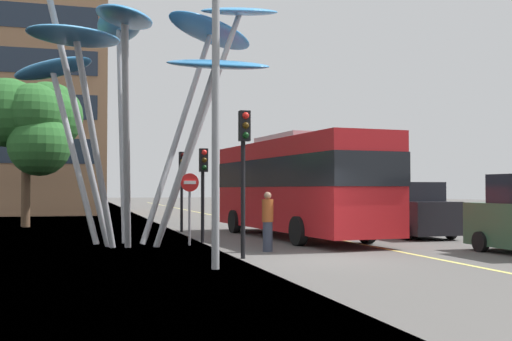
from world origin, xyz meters
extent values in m
cube|color=#54514F|center=(0.00, 0.00, -0.05)|extent=(120.00, 240.00, 0.10)
cube|color=#E0D666|center=(2.92, 0.00, 0.00)|extent=(0.16, 144.00, 0.01)
cube|color=red|center=(1.71, 7.06, 1.99)|extent=(3.51, 11.12, 3.27)
cube|color=black|center=(1.71, 7.06, 2.44)|extent=(3.55, 11.24, 1.05)
cube|color=yellow|center=(1.23, 12.45, 3.32)|extent=(1.41, 0.22, 0.36)
cube|color=#B2B2B7|center=(1.71, 7.06, 3.74)|extent=(2.25, 3.98, 0.24)
cylinder|color=black|center=(2.68, 10.55, 0.48)|extent=(0.36, 0.98, 0.96)
cylinder|color=black|center=(0.13, 10.32, 0.48)|extent=(0.36, 0.98, 0.96)
cylinder|color=black|center=(3.24, 4.17, 0.48)|extent=(0.36, 0.98, 0.96)
cylinder|color=black|center=(0.70, 3.95, 0.48)|extent=(0.36, 0.98, 0.96)
cylinder|color=#9EA0A5|center=(-2.14, 6.04, 4.11)|extent=(3.25, 0.95, 8.29)
ellipsoid|color=#4299E0|center=(-0.63, 6.40, 8.22)|extent=(3.33, 2.19, 0.90)
cylinder|color=#9EA0A5|center=(-2.77, 6.72, 3.87)|extent=(2.95, 2.13, 7.82)
ellipsoid|color=#388EDB|center=(-1.43, 7.65, 7.74)|extent=(4.26, 3.66, 1.15)
cylinder|color=#9EA0A5|center=(-4.72, 7.23, 3.92)|extent=(0.35, 2.04, 7.89)
ellipsoid|color=#4CA3E5|center=(-4.79, 8.15, 7.84)|extent=(1.87, 4.23, 0.81)
cylinder|color=#9EA0A5|center=(-6.33, 6.83, 3.00)|extent=(1.78, 1.45, 6.06)
ellipsoid|color=#4299E0|center=(-7.09, 7.41, 6.00)|extent=(3.23, 2.91, 0.97)
cylinder|color=#9EA0A5|center=(-6.25, 5.13, 4.24)|extent=(2.24, 0.64, 8.53)
cylinder|color=#9EA0A5|center=(-5.70, 4.36, 3.16)|extent=(1.43, 1.42, 6.37)
ellipsoid|color=#4CA3E5|center=(-6.28, 3.79, 6.32)|extent=(3.57, 3.54, 0.68)
cylinder|color=#9EA0A5|center=(-4.83, 3.43, 3.25)|extent=(0.55, 2.99, 6.59)
ellipsoid|color=#388EDB|center=(-4.99, 2.04, 6.51)|extent=(2.00, 4.01, 1.07)
cylinder|color=#9EA0A5|center=(-2.96, 4.11, 2.83)|extent=(1.92, 1.64, 5.73)
ellipsoid|color=#388EDB|center=(-2.13, 3.43, 5.66)|extent=(3.70, 3.46, 0.98)
cylinder|color=black|center=(-1.96, 0.83, 1.95)|extent=(0.12, 0.12, 3.90)
cube|color=black|center=(-1.96, 0.69, 3.50)|extent=(0.28, 0.24, 0.80)
sphere|color=red|center=(-1.96, 0.56, 3.76)|extent=(0.18, 0.18, 0.18)
sphere|color=#3A2707|center=(-1.96, 0.56, 3.50)|extent=(0.18, 0.18, 0.18)
sphere|color=black|center=(-1.96, 0.56, 3.24)|extent=(0.18, 0.18, 0.18)
cylinder|color=black|center=(-2.05, 6.01, 1.61)|extent=(0.12, 0.12, 3.23)
cube|color=black|center=(-2.05, 5.87, 2.83)|extent=(0.28, 0.24, 0.80)
sphere|color=red|center=(-2.05, 5.74, 3.09)|extent=(0.18, 0.18, 0.18)
sphere|color=#3A2707|center=(-2.05, 5.74, 2.83)|extent=(0.18, 0.18, 0.18)
sphere|color=black|center=(-2.05, 5.74, 2.57)|extent=(0.18, 0.18, 0.18)
cylinder|color=black|center=(-1.90, 11.59, 1.72)|extent=(0.12, 0.12, 3.43)
cube|color=black|center=(-1.90, 11.45, 3.03)|extent=(0.28, 0.24, 0.80)
sphere|color=#390706|center=(-1.90, 11.32, 3.29)|extent=(0.18, 0.18, 0.18)
sphere|color=orange|center=(-1.90, 11.32, 3.03)|extent=(0.18, 0.18, 0.18)
sphere|color=black|center=(-1.90, 11.32, 2.77)|extent=(0.18, 0.18, 0.18)
cylinder|color=black|center=(5.16, 0.63, 0.30)|extent=(0.20, 0.60, 0.60)
cube|color=black|center=(6.08, 6.35, 0.78)|extent=(1.84, 4.38, 1.21)
cube|color=black|center=(6.08, 6.35, 1.74)|extent=(1.69, 2.41, 0.71)
cylinder|color=black|center=(7.00, 7.71, 0.30)|extent=(0.20, 0.60, 0.60)
cylinder|color=black|center=(5.16, 7.71, 0.30)|extent=(0.20, 0.60, 0.60)
cylinder|color=black|center=(7.00, 4.99, 0.30)|extent=(0.20, 0.60, 0.60)
cylinder|color=black|center=(5.16, 4.99, 0.30)|extent=(0.20, 0.60, 0.60)
cube|color=gray|center=(6.24, 12.41, 0.78)|extent=(1.73, 3.90, 1.19)
cube|color=black|center=(6.24, 12.41, 1.71)|extent=(1.59, 2.15, 0.68)
cylinder|color=black|center=(7.11, 13.61, 0.30)|extent=(0.20, 0.60, 0.60)
cylinder|color=black|center=(5.38, 13.61, 0.30)|extent=(0.20, 0.60, 0.60)
cylinder|color=black|center=(7.11, 11.20, 0.30)|extent=(0.20, 0.60, 0.60)
cylinder|color=black|center=(5.38, 11.20, 0.30)|extent=(0.20, 0.60, 0.60)
cylinder|color=gray|center=(-3.12, -1.11, 3.57)|extent=(0.18, 0.18, 7.14)
cylinder|color=brown|center=(-8.64, 17.05, 1.37)|extent=(0.43, 0.43, 2.74)
sphere|color=#286028|center=(-9.49, 16.90, 5.51)|extent=(3.34, 3.34, 3.34)
sphere|color=#286028|center=(-7.99, 16.30, 3.93)|extent=(2.96, 2.96, 2.96)
sphere|color=#286028|center=(-8.27, 16.38, 5.50)|extent=(2.81, 2.81, 2.81)
sphere|color=#286028|center=(-7.71, 18.15, 5.54)|extent=(3.50, 3.50, 3.50)
sphere|color=#286028|center=(-7.63, 17.58, 5.35)|extent=(3.08, 3.08, 3.08)
cylinder|color=#2D3342|center=(-0.80, 2.41, 0.44)|extent=(0.29, 0.29, 0.87)
cylinder|color=#99471E|center=(-0.80, 2.41, 1.21)|extent=(0.34, 0.34, 0.66)
sphere|color=#937056|center=(-0.80, 2.41, 1.65)|extent=(0.22, 0.22, 0.22)
cylinder|color=gray|center=(-2.67, 5.09, 1.18)|extent=(0.08, 0.08, 2.35)
cylinder|color=red|center=(-2.67, 5.06, 2.05)|extent=(0.60, 0.03, 0.60)
cube|color=white|center=(-2.67, 5.03, 2.05)|extent=(0.40, 0.04, 0.11)
camera|label=1|loc=(-6.15, -15.29, 1.84)|focal=44.09mm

